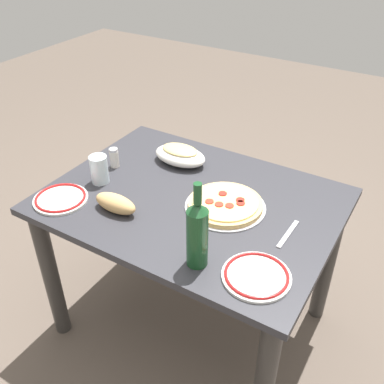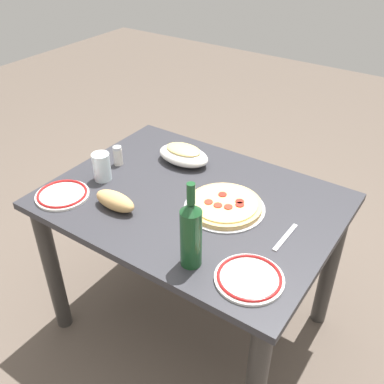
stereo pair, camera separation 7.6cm
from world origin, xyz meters
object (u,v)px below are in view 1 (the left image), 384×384
Objects in this scene: baked_pasta_dish at (180,155)px; water_glass at (99,169)px; side_plate_near at (256,276)px; bread_loaf at (116,203)px; dining_table at (192,225)px; wine_bottle at (197,233)px; pepperoni_pizza at (225,204)px; side_plate_far at (61,198)px; spice_shaker at (114,158)px.

baked_pasta_dish is 2.02× the size of water_glass.
bread_loaf is (0.60, -0.05, 0.03)m from side_plate_near.
side_plate_near is at bearing 146.30° from dining_table.
wine_bottle is 1.40× the size of side_plate_near.
bread_loaf is (0.34, 0.23, 0.02)m from pepperoni_pizza.
baked_pasta_dish reaches higher than dining_table.
water_glass is at bearing -19.48° from wine_bottle.
dining_table is 3.61× the size of pepperoni_pizza.
wine_bottle reaches higher than dining_table.
water_glass is (0.39, 0.09, 0.19)m from dining_table.
side_plate_far is (0.24, 0.49, -0.03)m from baked_pasta_dish.
wine_bottle reaches higher than baked_pasta_dish.
wine_bottle is at bearing 11.38° from side_plate_near.
water_glass is (0.20, 0.30, 0.02)m from baked_pasta_dish.
side_plate_near and side_plate_far have the same top height.
bread_loaf is at bearing -165.30° from side_plate_far.
spice_shaker reaches higher than bread_loaf.
side_plate_far is (0.43, 0.28, 0.14)m from dining_table.
wine_bottle reaches higher than bread_loaf.
pepperoni_pizza is at bearing 178.06° from spice_shaker.
pepperoni_pizza is 2.61× the size of water_glass.
spice_shaker reaches higher than side_plate_near.
bread_loaf is at bearing 87.96° from baked_pasta_dish.
side_plate_far is at bearing 27.11° from pepperoni_pizza.
bread_loaf is at bearing -11.75° from wine_bottle.
baked_pasta_dish is 0.29m from spice_shaker.
water_glass is (0.53, 0.11, 0.05)m from pepperoni_pizza.
wine_bottle is at bearing 177.80° from side_plate_far.
water_glass reaches higher than spice_shaker.
dining_table is 9.42× the size of water_glass.
water_glass is at bearing 56.51° from baked_pasta_dish.
wine_bottle is at bearing 123.84° from dining_table.
baked_pasta_dish is 1.14× the size of side_plate_far.
wine_bottle is at bearing 160.52° from water_glass.
baked_pasta_dish is at bearing -52.62° from wine_bottle.
baked_pasta_dish is at bearing -123.49° from water_glass.
dining_table is at bearing 131.99° from baked_pasta_dish.
side_plate_near is at bearing 159.89° from spice_shaker.
pepperoni_pizza is at bearing -168.40° from water_glass.
spice_shaker reaches higher than baked_pasta_dish.
dining_table is 5.30× the size of side_plate_far.
side_plate_far reaches higher than dining_table.
water_glass is at bearing 13.58° from dining_table.
side_plate_near is (-0.26, 0.28, -0.01)m from pepperoni_pizza.
side_plate_far is at bearing 87.08° from spice_shaker.
side_plate_near is at bearing 141.00° from baked_pasta_dish.
baked_pasta_dish is at bearing -39.00° from side_plate_near.
side_plate_near is 2.53× the size of spice_shaker.
spice_shaker reaches higher than side_plate_far.
pepperoni_pizza is at bearing -47.45° from side_plate_near.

